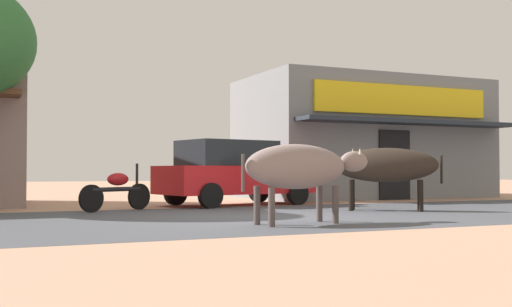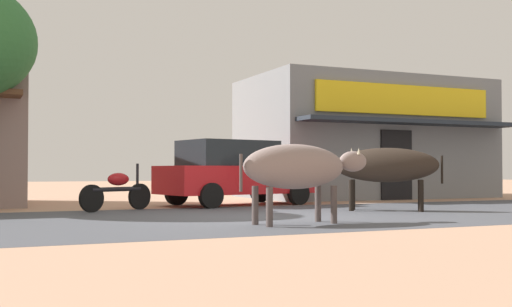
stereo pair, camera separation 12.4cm
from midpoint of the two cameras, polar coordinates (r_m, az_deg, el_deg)
ground at (r=12.17m, az=0.06°, el=-5.73°), size 80.00×80.00×0.00m
asphalt_road at (r=12.17m, az=0.06°, el=-5.72°), size 72.00×6.45×0.00m
storefront_right_club at (r=21.50m, az=9.41°, el=1.31°), size 7.79×5.28×3.87m
parked_hatchback_car at (r=16.20m, az=-2.22°, el=-1.69°), size 4.31×2.49×1.64m
parked_motorcycle at (r=14.27m, az=-12.62°, el=-3.20°), size 1.73×0.91×1.05m
cow_near_brown at (r=10.57m, az=3.63°, el=-1.26°), size 2.54×0.85×1.33m
cow_far_dark at (r=14.24m, az=11.06°, el=-1.08°), size 2.53×2.02×1.39m
pedestrian_by_shop at (r=19.67m, az=11.98°, el=-1.16°), size 0.40×0.61×1.70m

